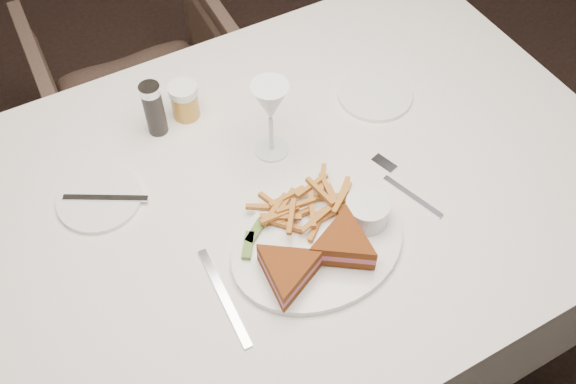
% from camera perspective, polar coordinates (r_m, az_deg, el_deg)
% --- Properties ---
extents(table, '(1.40, 0.94, 0.75)m').
position_cam_1_polar(table, '(1.54, -0.93, -8.28)').
color(table, silver).
rests_on(table, ground).
extents(chair_far, '(0.62, 0.58, 0.60)m').
position_cam_1_polar(chair_far, '(2.12, -12.84, 9.15)').
color(chair_far, '#4D392F').
rests_on(chair_far, ground).
extents(table_setting, '(0.77, 0.60, 0.18)m').
position_cam_1_polar(table_setting, '(1.17, 0.40, -0.64)').
color(table_setting, white).
rests_on(table_setting, table).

